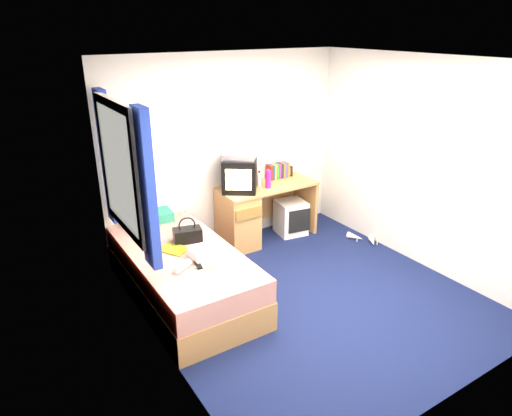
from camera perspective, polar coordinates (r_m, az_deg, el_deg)
ground at (r=4.97m, az=6.43°, el=-10.90°), size 3.40×3.40×0.00m
room_shell at (r=4.35m, az=7.24°, el=5.34°), size 3.40×3.40×3.40m
bed at (r=4.86m, az=-9.05°, el=-8.18°), size 1.01×2.00×0.54m
pillow at (r=5.47m, az=-13.28°, el=-1.04°), size 0.55×0.37×0.11m
desk at (r=5.90m, az=-0.92°, el=-0.73°), size 1.30×0.55×0.75m
storage_cube at (r=6.25m, az=4.37°, el=-1.17°), size 0.42×0.42×0.46m
crt_tv at (r=5.64m, az=-2.05°, el=4.15°), size 0.56×0.55×0.41m
vcr at (r=5.58m, az=-2.08°, el=6.54°), size 0.48×0.47×0.07m
book_row at (r=6.16m, az=2.75°, el=4.68°), size 0.31×0.13×0.20m
picture_frame at (r=6.28m, az=4.20°, el=4.70°), size 0.03×0.12×0.14m
pink_water_bottle at (r=5.77m, az=1.53°, el=3.57°), size 0.09×0.09×0.22m
aerosol_can at (r=5.86m, az=0.41°, el=3.64°), size 0.05×0.05×0.18m
handbag at (r=4.88m, az=-8.56°, el=-3.27°), size 0.33×0.23×0.28m
towel at (r=4.56m, az=-6.23°, el=-5.51°), size 0.31×0.26×0.10m
magazine at (r=4.76m, az=-10.25°, el=-5.09°), size 0.32×0.35×0.01m
water_bottle at (r=4.37m, az=-9.13°, el=-7.24°), size 0.21×0.16×0.07m
colour_swatch_fan at (r=4.39m, az=-6.15°, el=-7.34°), size 0.21×0.18×0.01m
remote_control at (r=4.43m, az=-7.25°, el=-7.04°), size 0.08×0.17×0.02m
window_assembly at (r=4.44m, az=-16.30°, el=4.49°), size 0.11×1.42×1.40m
white_heels at (r=6.22m, az=13.33°, el=-3.80°), size 0.28×0.45×0.09m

